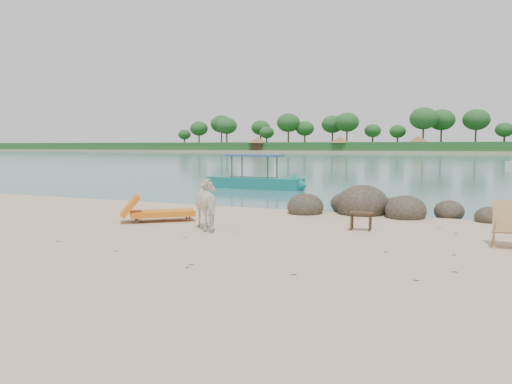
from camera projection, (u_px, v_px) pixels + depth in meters
water at (450, 157)px, 93.05m from camera, size 400.00×400.00×0.00m
far_shore at (462, 152)px, 165.92m from camera, size 420.00×90.00×1.40m
far_scenery at (459, 142)px, 135.28m from camera, size 420.00×18.00×9.50m
boulders at (372, 208)px, 15.96m from camera, size 6.38×2.98×1.25m
cow at (210, 205)px, 13.06m from camera, size 1.60×1.60×1.31m
side_table at (361, 222)px, 12.88m from camera, size 0.61×0.42×0.47m
lounge_chair at (163, 210)px, 14.44m from camera, size 2.25×2.07×0.68m
deck_chair at (508, 226)px, 10.67m from camera, size 0.69×0.75×1.00m
boat_near at (254, 160)px, 26.27m from camera, size 5.92×1.61×2.86m
dead_leaves at (286, 244)px, 11.29m from camera, size 8.74×6.46×0.00m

